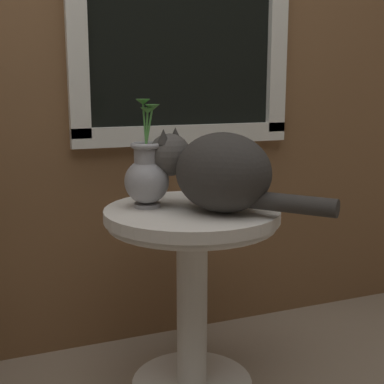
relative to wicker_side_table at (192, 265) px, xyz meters
name	(u,v)px	position (x,y,z in m)	size (l,w,h in m)	color
wicker_side_table	(192,265)	(0.00, 0.00, 0.00)	(0.53, 0.53, 0.60)	silver
cat	(219,171)	(0.06, -0.06, 0.30)	(0.42, 0.47, 0.24)	#33302D
pewter_vase_with_ivy	(147,175)	(-0.12, 0.07, 0.28)	(0.13, 0.13, 0.32)	#99999E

